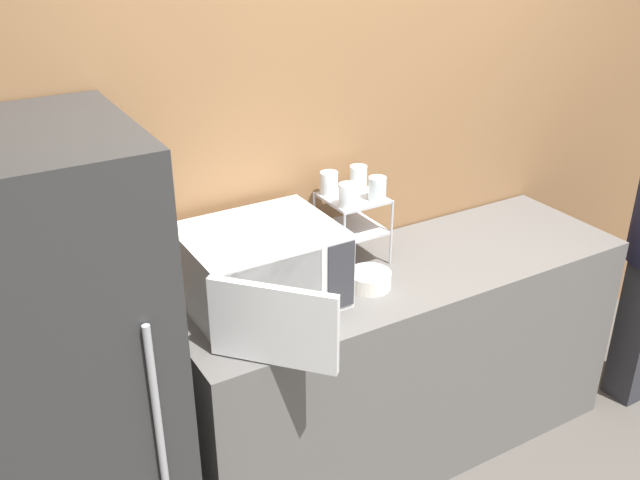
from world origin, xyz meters
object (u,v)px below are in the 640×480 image
(glass_back_right, at_px, (358,177))
(glass_back_left, at_px, (329,183))
(microwave, at_px, (261,269))
(glass_front_right, at_px, (377,188))
(bowl, at_px, (370,280))
(dish_rack, at_px, (353,214))
(refrigerator, at_px, (68,390))
(glass_front_left, at_px, (348,195))

(glass_back_right, relative_size, glass_back_left, 1.00)
(microwave, xyz_separation_m, glass_front_right, (0.55, 0.06, 0.18))
(glass_back_right, relative_size, bowl, 0.56)
(microwave, height_order, glass_back_left, glass_back_left)
(dish_rack, height_order, refrigerator, refrigerator)
(microwave, relative_size, bowl, 4.61)
(glass_back_right, height_order, glass_front_right, same)
(glass_front_right, distance_m, glass_back_left, 0.20)
(dish_rack, height_order, bowl, dish_rack)
(microwave, distance_m, dish_rack, 0.51)
(glass_front_left, bearing_deg, refrigerator, -173.43)
(dish_rack, height_order, glass_front_right, glass_front_right)
(glass_front_left, relative_size, glass_back_left, 1.00)
(microwave, relative_size, glass_front_right, 8.23)
(glass_front_right, xyz_separation_m, glass_back_left, (-0.14, 0.15, 0.00))
(glass_back_left, xyz_separation_m, refrigerator, (-1.16, -0.28, -0.39))
(bowl, bearing_deg, microwave, 166.03)
(microwave, xyz_separation_m, glass_front_left, (0.41, 0.06, 0.18))
(glass_front_right, bearing_deg, glass_back_right, 87.91)
(glass_back_right, xyz_separation_m, glass_back_left, (-0.14, 0.00, 0.00))
(glass_front_right, height_order, refrigerator, refrigerator)
(microwave, distance_m, glass_back_right, 0.62)
(microwave, xyz_separation_m, glass_back_right, (0.56, 0.20, 0.18))
(microwave, distance_m, bowl, 0.44)
(bowl, relative_size, refrigerator, 0.10)
(glass_front_right, height_order, bowl, glass_front_right)
(dish_rack, distance_m, refrigerator, 1.27)
(dish_rack, height_order, glass_front_left, glass_front_left)
(microwave, distance_m, refrigerator, 0.77)
(glass_front_left, bearing_deg, glass_back_left, 88.52)
(glass_front_left, xyz_separation_m, glass_back_left, (0.00, 0.15, 0.00))
(glass_front_left, xyz_separation_m, refrigerator, (-1.15, -0.13, -0.39))
(glass_back_left, bearing_deg, microwave, -153.66)
(glass_back_right, relative_size, glass_front_right, 1.00)
(microwave, height_order, glass_back_right, glass_back_right)
(microwave, relative_size, glass_back_left, 8.23)
(microwave, xyz_separation_m, glass_back_left, (0.42, 0.21, 0.18))
(glass_front_right, bearing_deg, glass_front_left, 179.80)
(glass_front_left, height_order, glass_back_right, same)
(microwave, height_order, bowl, microwave)
(glass_back_right, height_order, glass_back_left, same)
(bowl, bearing_deg, dish_rack, 73.46)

